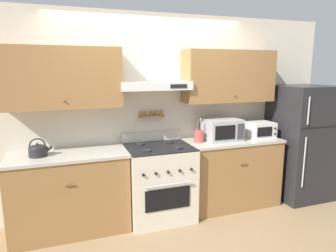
% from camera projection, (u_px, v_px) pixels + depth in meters
% --- Properties ---
extents(ground_plane, '(16.00, 16.00, 0.00)m').
position_uv_depth(ground_plane, '(166.00, 227.00, 3.57)').
color(ground_plane, '#937551').
extents(wall_back, '(5.20, 0.46, 2.55)m').
position_uv_depth(wall_back, '(151.00, 101.00, 3.84)').
color(wall_back, beige).
rests_on(wall_back, ground_plane).
extents(counter_left, '(1.31, 0.63, 0.93)m').
position_uv_depth(counter_left, '(70.00, 192.00, 3.44)').
color(counter_left, olive).
rests_on(counter_left, ground_plane).
extents(counter_right, '(1.28, 0.63, 0.93)m').
position_uv_depth(counter_right, '(230.00, 172.00, 4.12)').
color(counter_right, olive).
rests_on(counter_right, ground_plane).
extents(stove_range, '(0.80, 0.71, 1.04)m').
position_uv_depth(stove_range, '(159.00, 182.00, 3.74)').
color(stove_range, beige).
rests_on(stove_range, ground_plane).
extents(refrigerator, '(0.76, 0.77, 1.63)m').
position_uv_depth(refrigerator, '(301.00, 142.00, 4.34)').
color(refrigerator, '#232326').
rests_on(refrigerator, ground_plane).
extents(tea_kettle, '(0.25, 0.19, 0.20)m').
position_uv_depth(tea_kettle, '(38.00, 150.00, 3.23)').
color(tea_kettle, '#232326').
rests_on(tea_kettle, counter_left).
extents(microwave, '(0.47, 0.38, 0.28)m').
position_uv_depth(microwave, '(222.00, 129.00, 3.97)').
color(microwave, '#ADAFB5').
rests_on(microwave, counter_right).
extents(utensil_crock, '(0.12, 0.12, 0.31)m').
position_uv_depth(utensil_crock, '(199.00, 136.00, 3.85)').
color(utensil_crock, '#B24C42').
rests_on(utensil_crock, counter_right).
extents(toaster_oven, '(0.36, 0.32, 0.21)m').
position_uv_depth(toaster_oven, '(259.00, 129.00, 4.15)').
color(toaster_oven, white).
rests_on(toaster_oven, counter_right).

